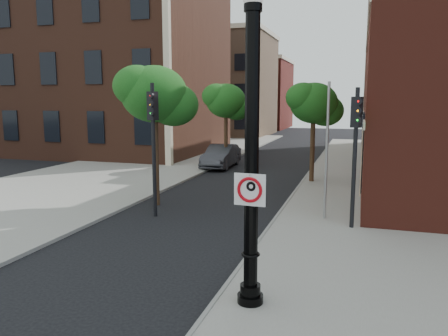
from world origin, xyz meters
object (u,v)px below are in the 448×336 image
(lamppost, at_px, (251,167))
(traffic_signal_right, at_px, (356,136))
(no_parking_sign, at_px, (250,189))
(parked_car, at_px, (221,156))
(traffic_signal_left, at_px, (153,128))

(lamppost, bearing_deg, traffic_signal_right, 73.13)
(lamppost, distance_m, no_parking_sign, 0.46)
(lamppost, xyz_separation_m, parked_car, (-6.50, 18.30, -2.27))
(lamppost, xyz_separation_m, traffic_signal_right, (1.93, 6.36, 0.19))
(no_parking_sign, height_order, traffic_signal_left, traffic_signal_left)
(traffic_signal_left, distance_m, traffic_signal_right, 7.14)
(lamppost, relative_size, no_parking_sign, 9.96)
(lamppost, xyz_separation_m, no_parking_sign, (0.01, -0.17, -0.42))
(no_parking_sign, relative_size, traffic_signal_left, 0.13)
(traffic_signal_right, bearing_deg, no_parking_sign, -82.08)
(no_parking_sign, xyz_separation_m, traffic_signal_left, (-5.22, 6.24, 0.75))
(no_parking_sign, bearing_deg, traffic_signal_right, 76.94)
(parked_car, bearing_deg, lamppost, -71.70)
(parked_car, height_order, traffic_signal_left, traffic_signal_left)
(lamppost, xyz_separation_m, traffic_signal_left, (-5.21, 6.07, 0.33))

